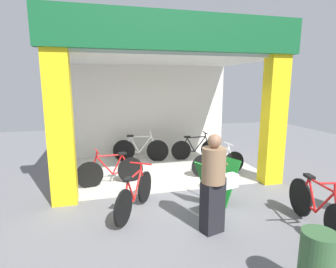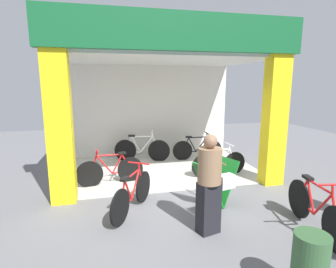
{
  "view_description": "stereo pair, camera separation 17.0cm",
  "coord_description": "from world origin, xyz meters",
  "px_view_note": "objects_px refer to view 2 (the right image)",
  "views": [
    {
      "loc": [
        -1.57,
        -5.41,
        2.37
      ],
      "look_at": [
        0.0,
        0.83,
        1.15
      ],
      "focal_mm": 28.61,
      "sensor_mm": 36.0,
      "label": 1
    },
    {
      "loc": [
        -1.4,
        -5.45,
        2.37
      ],
      "look_at": [
        0.0,
        0.83,
        1.15
      ],
      "focal_mm": 28.61,
      "sensor_mm": 36.0,
      "label": 2
    }
  ],
  "objects_px": {
    "bicycle_inside_1": "(142,149)",
    "bicycle_parked_1": "(316,210)",
    "trash_bin": "(309,268)",
    "bicycle_inside_0": "(197,149)",
    "bicycle_inside_2": "(111,170)",
    "pedestrian_1": "(210,183)",
    "bicycle_inside_3": "(219,163)",
    "bicycle_parked_0": "(133,194)",
    "sandwich_board_sign": "(215,183)"
  },
  "relations": [
    {
      "from": "bicycle_inside_2",
      "to": "bicycle_parked_0",
      "type": "height_order",
      "value": "bicycle_parked_0"
    },
    {
      "from": "bicycle_inside_0",
      "to": "bicycle_inside_1",
      "type": "distance_m",
      "value": 1.73
    },
    {
      "from": "bicycle_inside_3",
      "to": "bicycle_parked_0",
      "type": "height_order",
      "value": "bicycle_parked_0"
    },
    {
      "from": "bicycle_inside_2",
      "to": "bicycle_parked_1",
      "type": "xyz_separation_m",
      "value": [
        3.17,
        -2.84,
        0.03
      ]
    },
    {
      "from": "bicycle_inside_3",
      "to": "bicycle_parked_1",
      "type": "height_order",
      "value": "bicycle_parked_1"
    },
    {
      "from": "bicycle_parked_0",
      "to": "pedestrian_1",
      "type": "height_order",
      "value": "pedestrian_1"
    },
    {
      "from": "bicycle_parked_1",
      "to": "pedestrian_1",
      "type": "height_order",
      "value": "pedestrian_1"
    },
    {
      "from": "bicycle_parked_0",
      "to": "trash_bin",
      "type": "height_order",
      "value": "bicycle_parked_0"
    },
    {
      "from": "bicycle_inside_3",
      "to": "sandwich_board_sign",
      "type": "distance_m",
      "value": 1.74
    },
    {
      "from": "bicycle_inside_0",
      "to": "trash_bin",
      "type": "height_order",
      "value": "bicycle_inside_0"
    },
    {
      "from": "bicycle_inside_2",
      "to": "bicycle_parked_0",
      "type": "xyz_separation_m",
      "value": [
        0.38,
        -1.52,
        0.0
      ]
    },
    {
      "from": "bicycle_inside_0",
      "to": "bicycle_parked_0",
      "type": "height_order",
      "value": "bicycle_parked_0"
    },
    {
      "from": "bicycle_inside_2",
      "to": "bicycle_parked_0",
      "type": "relative_size",
      "value": 1.12
    },
    {
      "from": "trash_bin",
      "to": "pedestrian_1",
      "type": "bearing_deg",
      "value": 109.2
    },
    {
      "from": "bicycle_inside_1",
      "to": "sandwich_board_sign",
      "type": "xyz_separation_m",
      "value": [
        1.03,
        -3.32,
        0.07
      ]
    },
    {
      "from": "bicycle_inside_1",
      "to": "pedestrian_1",
      "type": "xyz_separation_m",
      "value": [
        0.56,
        -4.22,
        0.46
      ]
    },
    {
      "from": "bicycle_parked_0",
      "to": "pedestrian_1",
      "type": "bearing_deg",
      "value": -39.44
    },
    {
      "from": "bicycle_inside_0",
      "to": "bicycle_inside_3",
      "type": "xyz_separation_m",
      "value": [
        0.07,
        -1.54,
        -0.01
      ]
    },
    {
      "from": "bicycle_inside_0",
      "to": "bicycle_inside_3",
      "type": "relative_size",
      "value": 1.04
    },
    {
      "from": "bicycle_parked_0",
      "to": "bicycle_inside_0",
      "type": "bearing_deg",
      "value": 53.18
    },
    {
      "from": "trash_bin",
      "to": "bicycle_inside_1",
      "type": "bearing_deg",
      "value": 100.75
    },
    {
      "from": "trash_bin",
      "to": "bicycle_inside_2",
      "type": "bearing_deg",
      "value": 117.17
    },
    {
      "from": "sandwich_board_sign",
      "to": "trash_bin",
      "type": "height_order",
      "value": "sandwich_board_sign"
    },
    {
      "from": "bicycle_inside_3",
      "to": "trash_bin",
      "type": "distance_m",
      "value": 4.09
    },
    {
      "from": "bicycle_inside_0",
      "to": "bicycle_inside_2",
      "type": "distance_m",
      "value": 3.1
    },
    {
      "from": "bicycle_parked_0",
      "to": "pedestrian_1",
      "type": "distance_m",
      "value": 1.56
    },
    {
      "from": "bicycle_inside_2",
      "to": "sandwich_board_sign",
      "type": "bearing_deg",
      "value": -37.83
    },
    {
      "from": "bicycle_inside_0",
      "to": "bicycle_parked_1",
      "type": "distance_m",
      "value": 4.43
    },
    {
      "from": "bicycle_inside_2",
      "to": "pedestrian_1",
      "type": "height_order",
      "value": "pedestrian_1"
    },
    {
      "from": "bicycle_inside_2",
      "to": "pedestrian_1",
      "type": "bearing_deg",
      "value": -58.28
    },
    {
      "from": "pedestrian_1",
      "to": "bicycle_inside_3",
      "type": "bearing_deg",
      "value": 63.64
    },
    {
      "from": "bicycle_parked_1",
      "to": "sandwich_board_sign",
      "type": "bearing_deg",
      "value": 132.34
    },
    {
      "from": "bicycle_inside_1",
      "to": "bicycle_parked_0",
      "type": "height_order",
      "value": "bicycle_inside_1"
    },
    {
      "from": "bicycle_inside_0",
      "to": "bicycle_inside_2",
      "type": "relative_size",
      "value": 1.0
    },
    {
      "from": "bicycle_inside_1",
      "to": "sandwich_board_sign",
      "type": "bearing_deg",
      "value": -72.7
    },
    {
      "from": "bicycle_inside_0",
      "to": "pedestrian_1",
      "type": "bearing_deg",
      "value": -106.14
    },
    {
      "from": "bicycle_inside_1",
      "to": "bicycle_parked_0",
      "type": "distance_m",
      "value": 3.34
    },
    {
      "from": "bicycle_parked_1",
      "to": "bicycle_inside_3",
      "type": "bearing_deg",
      "value": 98.5
    },
    {
      "from": "bicycle_inside_2",
      "to": "bicycle_parked_0",
      "type": "bearing_deg",
      "value": -76.05
    },
    {
      "from": "trash_bin",
      "to": "bicycle_parked_0",
      "type": "bearing_deg",
      "value": 123.99
    },
    {
      "from": "bicycle_parked_1",
      "to": "trash_bin",
      "type": "bearing_deg",
      "value": -133.48
    },
    {
      "from": "bicycle_inside_1",
      "to": "bicycle_parked_1",
      "type": "xyz_separation_m",
      "value": [
        2.21,
        -4.61,
        0.0
      ]
    },
    {
      "from": "bicycle_inside_2",
      "to": "sandwich_board_sign",
      "type": "xyz_separation_m",
      "value": [
        2.0,
        -1.55,
        0.1
      ]
    },
    {
      "from": "sandwich_board_sign",
      "to": "trash_bin",
      "type": "distance_m",
      "value": 2.47
    },
    {
      "from": "bicycle_inside_3",
      "to": "bicycle_inside_1",
      "type": "bearing_deg",
      "value": 135.56
    },
    {
      "from": "pedestrian_1",
      "to": "trash_bin",
      "type": "bearing_deg",
      "value": -70.8
    },
    {
      "from": "bicycle_inside_0",
      "to": "bicycle_inside_1",
      "type": "xyz_separation_m",
      "value": [
        -1.72,
        0.21,
        0.03
      ]
    },
    {
      "from": "bicycle_inside_2",
      "to": "sandwich_board_sign",
      "type": "relative_size",
      "value": 1.68
    },
    {
      "from": "bicycle_inside_2",
      "to": "pedestrian_1",
      "type": "distance_m",
      "value": 2.93
    },
    {
      "from": "trash_bin",
      "to": "bicycle_inside_0",
      "type": "bearing_deg",
      "value": 83.66
    }
  ]
}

